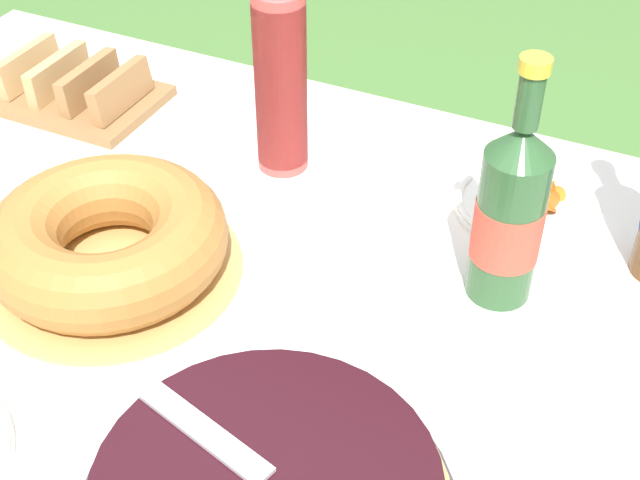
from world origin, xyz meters
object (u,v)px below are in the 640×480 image
Objects in this scene: cider_bottle_green at (510,214)px; bundt_cake at (108,241)px; cup_stack at (281,84)px; bread_board at (75,89)px; snack_plate_left at (530,202)px.

bundt_cake is at bearing -158.81° from cider_bottle_green.
cup_stack is 1.03× the size of bread_board.
snack_plate_left is (-0.01, 0.17, -0.10)m from cider_bottle_green.
bundt_cake is 1.66× the size of snack_plate_left.
snack_plate_left is at bearing 38.33° from bundt_cake.
cider_bottle_green is 1.61× the size of snack_plate_left.
snack_plate_left is at bearing 2.57° from bread_board.
bundt_cake is 0.43m from bread_board.
cup_stack is 0.85× the size of cider_bottle_green.
cup_stack is at bearing 74.13° from bundt_cake.
cup_stack reaches higher than snack_plate_left.
bread_board is (-0.73, 0.14, -0.09)m from cider_bottle_green.
snack_plate_left is (0.35, 0.05, -0.12)m from cup_stack.
cup_stack is at bearing -2.02° from bread_board.
cider_bottle_green is 0.75m from bread_board.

